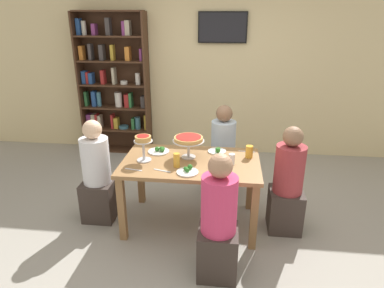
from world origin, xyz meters
TOP-DOWN VIEW (x-y plane):
  - ground_plane at (0.00, 0.00)m, footprint 12.00×12.00m
  - rear_partition at (0.00, 2.20)m, footprint 8.00×0.12m
  - dining_table at (0.00, 0.00)m, footprint 1.42×0.86m
  - bookshelf at (-1.48, 2.01)m, footprint 1.10×0.30m
  - television at (0.23, 2.11)m, footprint 0.72×0.05m
  - diner_near_right at (0.32, -0.76)m, footprint 0.34×0.34m
  - diner_far_right at (0.32, 0.74)m, footprint 0.34×0.34m
  - diner_head_east at (1.00, 0.00)m, footprint 0.34×0.34m
  - diner_head_west at (-1.02, -0.02)m, footprint 0.34×0.34m
  - deep_dish_pizza_stand at (-0.04, 0.09)m, footprint 0.33×0.33m
  - personal_pizza_stand at (-0.48, -0.04)m, footprint 0.19×0.19m
  - salad_plate_near_diner at (0.26, 0.27)m, footprint 0.20×0.20m
  - salad_plate_far_diner at (-0.37, 0.20)m, footprint 0.23×0.23m
  - salad_plate_spare at (0.00, -0.27)m, footprint 0.21×0.21m
  - beer_glass_amber_tall at (-0.12, -0.15)m, footprint 0.06×0.06m
  - beer_glass_amber_short at (0.29, -0.30)m, footprint 0.06×0.06m
  - beer_glass_amber_spare at (0.60, 0.16)m, footprint 0.08×0.08m
  - water_glass_clear_near at (0.42, -0.04)m, footprint 0.06×0.06m
  - cutlery_fork_near at (0.58, 0.32)m, footprint 0.18×0.04m
  - cutlery_knife_near at (-0.25, -0.27)m, footprint 0.18×0.07m
  - cutlery_fork_far at (-0.53, -0.27)m, footprint 0.18×0.05m

SIDE VIEW (x-z plane):
  - ground_plane at x=0.00m, z-range 0.00..0.00m
  - diner_near_right at x=0.32m, z-range -0.08..1.07m
  - diner_far_right at x=0.32m, z-range -0.08..1.07m
  - diner_head_east at x=1.00m, z-range -0.08..1.07m
  - diner_head_west at x=-1.02m, z-range -0.08..1.07m
  - dining_table at x=0.00m, z-range 0.27..1.01m
  - cutlery_fork_near at x=0.58m, z-range 0.74..0.74m
  - cutlery_knife_near at x=-0.25m, z-range 0.74..0.74m
  - cutlery_fork_far at x=-0.53m, z-range 0.74..0.74m
  - salad_plate_spare at x=0.00m, z-range 0.72..0.79m
  - salad_plate_near_diner at x=0.26m, z-range 0.72..0.79m
  - salad_plate_far_diner at x=-0.37m, z-range 0.73..0.79m
  - water_glass_clear_near at x=0.42m, z-range 0.74..0.85m
  - beer_glass_amber_spare at x=0.60m, z-range 0.74..0.87m
  - beer_glass_amber_tall at x=-0.12m, z-range 0.74..0.88m
  - beer_glass_amber_short at x=0.29m, z-range 0.74..0.89m
  - deep_dish_pizza_stand at x=-0.04m, z-range 0.82..1.05m
  - personal_pizza_stand at x=-0.48m, z-range 0.80..1.08m
  - bookshelf at x=-1.48m, z-range 0.01..2.22m
  - rear_partition at x=0.00m, z-range 0.00..2.80m
  - television at x=0.23m, z-range 1.75..2.20m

